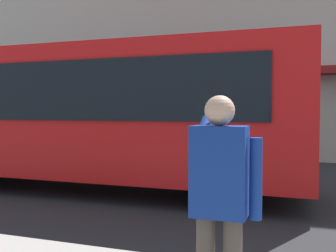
{
  "coord_description": "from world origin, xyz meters",
  "views": [
    {
      "loc": [
        -1.35,
        7.49,
        1.75
      ],
      "look_at": [
        1.18,
        0.28,
        1.43
      ],
      "focal_mm": 42.0,
      "sensor_mm": 36.0,
      "label": 1
    }
  ],
  "objects": [
    {
      "name": "ground_plane",
      "position": [
        0.0,
        0.0,
        0.0
      ],
      "size": [
        60.0,
        60.0,
        0.0
      ],
      "primitive_type": "plane",
      "color": "#2B2B2D"
    },
    {
      "name": "red_bus",
      "position": [
        2.97,
        0.02,
        1.68
      ],
      "size": [
        9.05,
        2.54,
        3.08
      ],
      "color": "red",
      "rests_on": "ground_plane"
    },
    {
      "name": "pedestrian_photographer",
      "position": [
        -0.77,
        4.69,
        1.14
      ],
      "size": [
        0.53,
        0.52,
        1.7
      ],
      "color": "#4C4238",
      "rests_on": "sidewalk_curb"
    }
  ]
}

